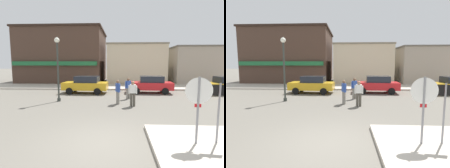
% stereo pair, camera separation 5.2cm
% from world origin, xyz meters
% --- Properties ---
extents(ground_plane, '(160.00, 160.00, 0.00)m').
position_xyz_m(ground_plane, '(0.00, 0.00, 0.00)').
color(ground_plane, '#6B665B').
extents(kerb_far, '(80.00, 4.00, 0.15)m').
position_xyz_m(kerb_far, '(0.00, 13.77, 0.07)').
color(kerb_far, beige).
rests_on(kerb_far, ground).
extents(stop_sign, '(0.82, 0.12, 2.30)m').
position_xyz_m(stop_sign, '(2.99, -0.22, 1.52)').
color(stop_sign, gray).
rests_on(stop_sign, ground).
extents(one_way_sign, '(0.60, 0.09, 2.10)m').
position_xyz_m(one_way_sign, '(3.67, -0.16, 1.33)').
color(one_way_sign, gray).
rests_on(one_way_sign, ground).
extents(lamp_post, '(0.36, 0.36, 4.54)m').
position_xyz_m(lamp_post, '(-3.87, 6.41, 2.96)').
color(lamp_post, '#333833').
rests_on(lamp_post, ground).
extents(parked_car_nearest, '(4.09, 2.05, 1.56)m').
position_xyz_m(parked_car_nearest, '(-2.60, 9.93, 0.81)').
color(parked_car_nearest, gold).
rests_on(parked_car_nearest, ground).
extents(parked_car_second, '(4.09, 2.05, 1.56)m').
position_xyz_m(parked_car_second, '(3.28, 10.36, 0.81)').
color(parked_car_second, red).
rests_on(parked_car_second, ground).
extents(pedestrian_crossing_near, '(0.52, 0.37, 1.61)m').
position_xyz_m(pedestrian_crossing_near, '(1.14, 7.48, 0.87)').
color(pedestrian_crossing_near, gray).
rests_on(pedestrian_crossing_near, ground).
extents(pedestrian_crossing_far, '(0.55, 0.24, 1.61)m').
position_xyz_m(pedestrian_crossing_far, '(1.32, 5.17, 0.87)').
color(pedestrian_crossing_far, '#4C473D').
rests_on(pedestrian_crossing_far, ground).
extents(pedestrian_kerb_side, '(0.33, 0.55, 1.61)m').
position_xyz_m(pedestrian_kerb_side, '(0.37, 5.75, 0.87)').
color(pedestrian_kerb_side, gray).
rests_on(pedestrian_kerb_side, ground).
extents(building_corner_shop, '(11.48, 10.08, 7.48)m').
position_xyz_m(building_corner_shop, '(-7.63, 20.55, 3.75)').
color(building_corner_shop, '#473328').
rests_on(building_corner_shop, ground).
extents(building_storefront_left_near, '(7.76, 7.79, 5.27)m').
position_xyz_m(building_storefront_left_near, '(2.61, 19.99, 2.64)').
color(building_storefront_left_near, beige).
rests_on(building_storefront_left_near, ground).
extents(building_storefront_left_mid, '(7.10, 6.63, 4.88)m').
position_xyz_m(building_storefront_left_mid, '(10.84, 18.86, 2.44)').
color(building_storefront_left_mid, '#9E9384').
rests_on(building_storefront_left_mid, ground).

